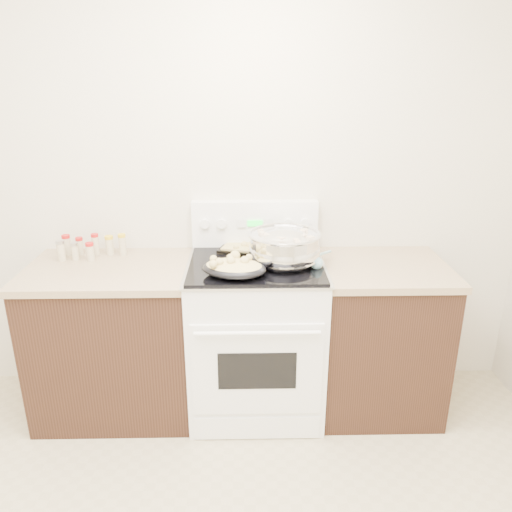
{
  "coord_description": "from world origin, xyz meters",
  "views": [
    {
      "loc": [
        0.3,
        -1.2,
        1.94
      ],
      "look_at": [
        0.35,
        1.37,
        1.0
      ],
      "focal_mm": 35.0,
      "sensor_mm": 36.0,
      "label": 1
    }
  ],
  "objects": [
    {
      "name": "blue_ladle",
      "position": [
        0.69,
        1.35,
        0.97
      ],
      "size": [
        0.15,
        0.23,
        0.09
      ],
      "color": "#8CC4D1",
      "rests_on": "kitchen_range"
    },
    {
      "name": "room_shell",
      "position": [
        0.0,
        0.0,
        1.7
      ],
      "size": [
        4.1,
        3.6,
        2.75
      ],
      "color": "beige",
      "rests_on": "ground"
    },
    {
      "name": "baking_sheet",
      "position": [
        0.35,
        1.63,
        0.96
      ],
      "size": [
        0.46,
        0.38,
        0.06
      ],
      "color": "black",
      "rests_on": "kitchen_range"
    },
    {
      "name": "mixing_bowl",
      "position": [
        0.51,
        1.39,
        1.04
      ],
      "size": [
        0.5,
        0.5,
        0.24
      ],
      "color": "silver",
      "rests_on": "kitchen_range"
    },
    {
      "name": "counter_left",
      "position": [
        -0.48,
        1.43,
        0.46
      ],
      "size": [
        0.93,
        0.67,
        0.92
      ],
      "color": "black",
      "rests_on": "ground"
    },
    {
      "name": "kitchen_range",
      "position": [
        0.35,
        1.42,
        0.49
      ],
      "size": [
        0.78,
        0.73,
        1.22
      ],
      "color": "white",
      "rests_on": "ground"
    },
    {
      "name": "counter_right",
      "position": [
        1.08,
        1.43,
        0.46
      ],
      "size": [
        0.73,
        0.67,
        0.92
      ],
      "color": "black",
      "rests_on": "ground"
    },
    {
      "name": "wooden_spoon",
      "position": [
        0.46,
        1.34,
        0.95
      ],
      "size": [
        0.07,
        0.26,
        0.04
      ],
      "color": "#AD714F",
      "rests_on": "kitchen_range"
    },
    {
      "name": "spice_jars",
      "position": [
        -0.64,
        1.6,
        0.98
      ],
      "size": [
        0.38,
        0.15,
        0.13
      ],
      "color": "#BFB28C",
      "rests_on": "counter_left"
    },
    {
      "name": "roasting_pan",
      "position": [
        0.23,
        1.22,
        0.99
      ],
      "size": [
        0.38,
        0.31,
        0.11
      ],
      "color": "black",
      "rests_on": "kitchen_range"
    }
  ]
}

